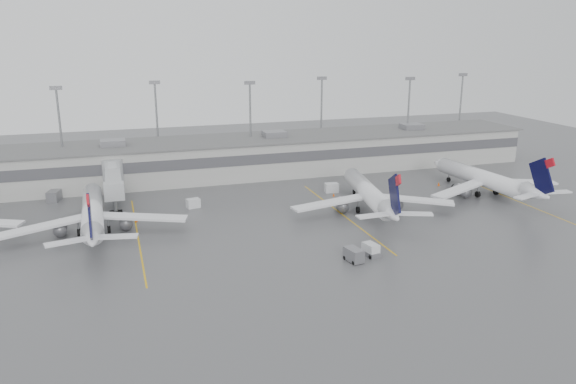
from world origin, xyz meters
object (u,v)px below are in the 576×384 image
object	(u,v)px
baggage_tug	(371,251)
jet_far_right	(486,179)
jet_mid_left	(92,214)
jet_mid_right	(370,194)

from	to	relation	value
baggage_tug	jet_far_right	bearing A→B (deg)	20.12
jet_far_right	baggage_tug	world-z (taller)	jet_far_right
jet_mid_left	jet_far_right	world-z (taller)	jet_mid_left
jet_mid_left	baggage_tug	bearing A→B (deg)	-30.91
baggage_tug	jet_mid_left	bearing A→B (deg)	138.62
jet_far_right	baggage_tug	distance (m)	41.32
jet_mid_left	jet_mid_right	size ratio (longest dim) A/B	1.01
jet_mid_left	jet_mid_right	bearing A→B (deg)	-4.62
jet_mid_right	baggage_tug	distance (m)	21.01
jet_mid_left	jet_far_right	bearing A→B (deg)	-1.19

